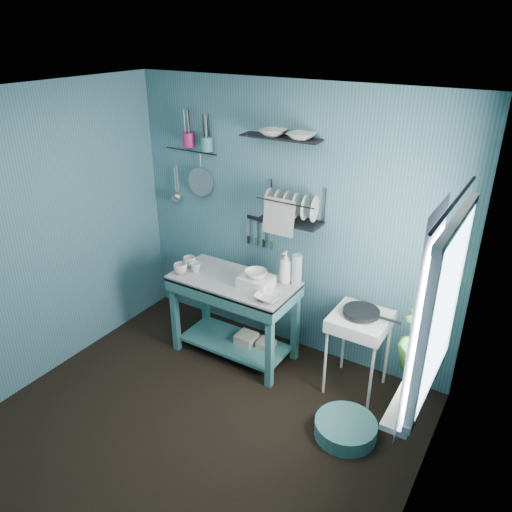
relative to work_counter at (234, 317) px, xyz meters
The scene contains 35 objects.
floor 1.15m from the work_counter, 73.74° to the right, with size 3.20×3.20×0.00m, color black.
ceiling 2.36m from the work_counter, 73.74° to the right, with size 3.20×3.20×0.00m, color silver.
wall_back 1.01m from the work_counter, 57.35° to the left, with size 3.20×3.20×0.00m, color #386472.
wall_left 1.86m from the work_counter, 141.57° to the right, with size 3.00×3.00×0.00m, color #386472.
wall_right 2.32m from the work_counter, 28.47° to the right, with size 3.00×3.00×0.00m, color #386472.
work_counter is the anchor object (origin of this frame).
mug_left 0.68m from the work_counter, 161.57° to the right, with size 0.12×0.12×0.10m, color beige.
mug_mid 0.59m from the work_counter, behind, with size 0.10×0.10×0.09m, color beige.
mug_right 0.67m from the work_counter, behind, with size 0.12×0.12×0.10m, color beige.
wash_tub 0.52m from the work_counter, ahead, with size 0.28×0.22×0.10m, color silver.
tub_bowl 0.59m from the work_counter, ahead, with size 0.20×0.20×0.06m, color beige.
soap_bottle 0.72m from the work_counter, 25.46° to the left, with size 0.12×0.12×0.30m, color silver.
water_bottle 0.78m from the work_counter, 22.93° to the left, with size 0.09×0.09×0.28m, color #A5B1B8.
counter_bowl 0.64m from the work_counter, 18.43° to the right, with size 0.22×0.22×0.05m, color beige.
hotplate_stand 1.17m from the work_counter, ahead, with size 0.46×0.46×0.74m, color silver.
frying_pan 1.23m from the work_counter, ahead, with size 0.30×0.30×0.04m, color black.
knife_strip 0.94m from the work_counter, 87.93° to the left, with size 0.32×0.02×0.03m, color black.
dish_rack 1.20m from the work_counter, 41.31° to the left, with size 0.55×0.24×0.32m, color black.
upper_shelf 1.70m from the work_counter, 55.73° to the left, with size 0.70×0.18×0.01m, color black.
shelf_bowl_left 1.70m from the work_counter, 64.18° to the left, with size 0.22×0.22×0.05m, color beige.
shelf_bowl_right 1.79m from the work_counter, 39.82° to the left, with size 0.22×0.22×0.05m, color beige.
utensil_cup_magenta 1.72m from the work_counter, 152.41° to the left, with size 0.11×0.11×0.13m, color #A21E59.
utensil_cup_teal 1.63m from the work_counter, 144.00° to the left, with size 0.11×0.11×0.13m, color #3C7D76.
colander 1.35m from the work_counter, 147.21° to the left, with size 0.28×0.28×0.03m, color #9C9DA3.
ladle_outer 1.50m from the work_counter, 155.73° to the left, with size 0.01×0.01×0.30m, color #9C9DA3.
ladle_inner 1.49m from the work_counter, 156.39° to the left, with size 0.01×0.01×0.30m, color #9C9DA3.
hook_rail 1.64m from the work_counter, 150.17° to the left, with size 0.01×0.01×0.60m, color black.
window_glass 2.21m from the work_counter, 17.12° to the right, with size 1.10×1.10×0.00m, color white.
windowsill 1.94m from the work_counter, 17.88° to the right, with size 0.16×0.95×0.04m, color silver.
curtain 2.28m from the work_counter, 25.82° to the right, with size 1.35×1.35×0.00m, color silver.
curtain_rod 2.54m from the work_counter, 17.51° to the right, with size 0.02×0.02×1.05m, color black.
potted_plant 1.93m from the work_counter, 14.50° to the right, with size 0.26×0.26×0.47m, color #38702D.
storage_tin_large 0.31m from the work_counter, 26.57° to the left, with size 0.18×0.18×0.22m, color tan.
storage_tin_small 0.43m from the work_counter, 14.93° to the left, with size 0.15×0.15×0.20m, color tan.
floor_basin 1.43m from the work_counter, 18.04° to the right, with size 0.48×0.48×0.13m, color teal.
Camera 1 is at (1.96, -2.24, 2.92)m, focal length 35.00 mm.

